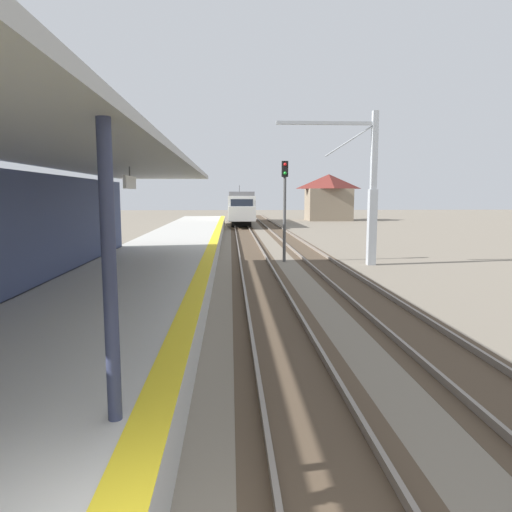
# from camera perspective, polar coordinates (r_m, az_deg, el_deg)

# --- Properties ---
(station_platform) EXTENTS (5.00, 80.00, 0.91)m
(station_platform) POSITION_cam_1_polar(r_m,az_deg,el_deg) (19.19, -12.67, -1.76)
(station_platform) COLOR #B7B5AD
(station_platform) RESTS_ON ground
(station_building_with_canopy) EXTENTS (4.85, 24.00, 4.43)m
(station_building_with_canopy) POSITION_cam_1_polar(r_m,az_deg,el_deg) (12.76, -26.16, 3.10)
(station_building_with_canopy) COLOR #4C4C4C
(station_building_with_canopy) RESTS_ON ground
(track_pair_nearest_platform) EXTENTS (2.34, 120.00, 0.16)m
(track_pair_nearest_platform) POSITION_cam_1_polar(r_m,az_deg,el_deg) (22.97, -0.09, -1.10)
(track_pair_nearest_platform) COLOR #4C3D2D
(track_pair_nearest_platform) RESTS_ON ground
(track_pair_middle) EXTENTS (2.34, 120.00, 0.16)m
(track_pair_middle) POSITION_cam_1_polar(r_m,az_deg,el_deg) (23.40, 8.25, -1.02)
(track_pair_middle) COLOR #4C3D2D
(track_pair_middle) RESTS_ON ground
(approaching_train) EXTENTS (2.93, 19.60, 4.76)m
(approaching_train) POSITION_cam_1_polar(r_m,az_deg,el_deg) (57.47, -1.96, 6.13)
(approaching_train) COLOR silver
(approaching_train) RESTS_ON ground
(rail_signal_post) EXTENTS (0.32, 0.34, 5.20)m
(rail_signal_post) POSITION_cam_1_polar(r_m,az_deg,el_deg) (24.26, 3.52, 6.79)
(rail_signal_post) COLOR #4C4C4C
(rail_signal_post) RESTS_ON ground
(catenary_pylon_far_side) EXTENTS (5.00, 0.40, 7.50)m
(catenary_pylon_far_side) POSITION_cam_1_polar(r_m,az_deg,el_deg) (23.70, 13.42, 7.58)
(catenary_pylon_far_side) COLOR #9EA3A8
(catenary_pylon_far_side) RESTS_ON ground
(distant_trackside_house) EXTENTS (6.60, 5.28, 6.40)m
(distant_trackside_house) POSITION_cam_1_polar(r_m,az_deg,el_deg) (66.31, 8.86, 7.21)
(distant_trackside_house) COLOR #7F705B
(distant_trackside_house) RESTS_ON ground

